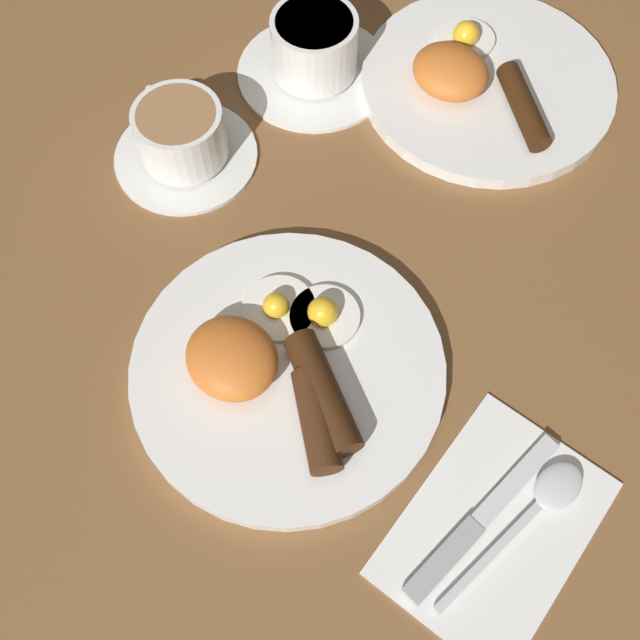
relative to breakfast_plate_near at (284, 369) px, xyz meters
The scene contains 8 objects.
ground_plane 0.01m from the breakfast_plate_near, 68.46° to the left, with size 3.00×3.00×0.00m, color brown.
breakfast_plate_near is the anchor object (origin of this frame).
breakfast_plate_far 0.39m from the breakfast_plate_near, 102.78° to the left, with size 0.27×0.27×0.05m.
teacup_near 0.26m from the breakfast_plate_near, 158.06° to the left, with size 0.15×0.15×0.06m.
teacup_far 0.36m from the breakfast_plate_near, 130.19° to the left, with size 0.17×0.17×0.07m.
napkin 0.22m from the breakfast_plate_near, ahead, with size 0.13×0.19×0.01m, color white.
knife 0.20m from the breakfast_plate_near, ahead, with size 0.02×0.18×0.01m.
spoon 0.24m from the breakfast_plate_near, 16.20° to the left, with size 0.04×0.17×0.01m.
Camera 1 is at (0.20, -0.16, 0.61)m, focal length 42.00 mm.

